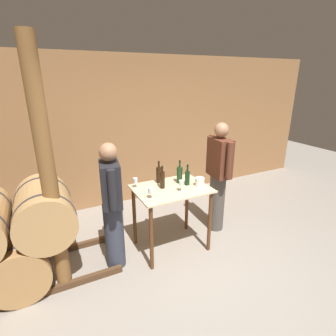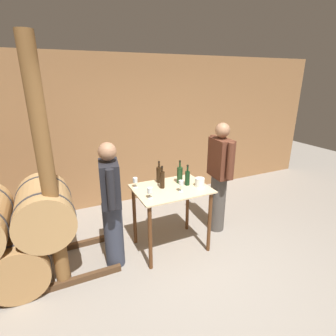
{
  "view_description": "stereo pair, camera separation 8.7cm",
  "coord_description": "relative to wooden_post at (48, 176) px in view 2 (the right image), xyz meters",
  "views": [
    {
      "loc": [
        -1.58,
        -1.97,
        2.31
      ],
      "look_at": [
        -0.1,
        0.98,
        1.16
      ],
      "focal_mm": 28.0,
      "sensor_mm": 36.0,
      "label": 1
    },
    {
      "loc": [
        -1.5,
        -2.0,
        2.31
      ],
      "look_at": [
        -0.1,
        0.98,
        1.16
      ],
      "focal_mm": 28.0,
      "sensor_mm": 36.0,
      "label": 2
    }
  ],
  "objects": [
    {
      "name": "ground_plane",
      "position": [
        1.56,
        -0.77,
        -1.35
      ],
      "size": [
        14.0,
        14.0,
        0.0
      ],
      "primitive_type": "plane",
      "color": "gray"
    },
    {
      "name": "back_wall",
      "position": [
        1.56,
        1.85,
        0.0
      ],
      "size": [
        8.4,
        0.05,
        2.7
      ],
      "color": "#996B42",
      "rests_on": "ground_plane"
    },
    {
      "name": "barrel_rack",
      "position": [
        -0.59,
        0.29,
        -0.78
      ],
      "size": [
        2.84,
        0.89,
        1.18
      ],
      "color": "#4C331E",
      "rests_on": "ground_plane"
    },
    {
      "name": "tasting_table",
      "position": [
        1.45,
        0.1,
        -0.62
      ],
      "size": [
        0.98,
        0.73,
        0.91
      ],
      "color": "beige",
      "rests_on": "ground_plane"
    },
    {
      "name": "wooden_post",
      "position": [
        0.0,
        0.0,
        0.0
      ],
      "size": [
        0.16,
        0.16,
        2.7
      ],
      "color": "brown",
      "rests_on": "ground_plane"
    },
    {
      "name": "wine_bottle_far_left",
      "position": [
        1.35,
        0.16,
        -0.31
      ],
      "size": [
        0.07,
        0.07,
        0.31
      ],
      "color": "black",
      "rests_on": "tasting_table"
    },
    {
      "name": "wine_bottle_left",
      "position": [
        1.39,
        0.35,
        -0.32
      ],
      "size": [
        0.08,
        0.08,
        0.31
      ],
      "color": "black",
      "rests_on": "tasting_table"
    },
    {
      "name": "wine_bottle_center",
      "position": [
        1.64,
        0.21,
        -0.31
      ],
      "size": [
        0.08,
        0.08,
        0.33
      ],
      "color": "#193819",
      "rests_on": "tasting_table"
    },
    {
      "name": "wine_bottle_right",
      "position": [
        1.7,
        0.11,
        -0.33
      ],
      "size": [
        0.07,
        0.07,
        0.29
      ],
      "color": "black",
      "rests_on": "tasting_table"
    },
    {
      "name": "wine_glass_near_left",
      "position": [
        1.03,
        0.32,
        -0.34
      ],
      "size": [
        0.06,
        0.06,
        0.14
      ],
      "color": "silver",
      "rests_on": "tasting_table"
    },
    {
      "name": "wine_glass_near_center",
      "position": [
        1.09,
        -0.07,
        -0.34
      ],
      "size": [
        0.07,
        0.07,
        0.14
      ],
      "color": "silver",
      "rests_on": "tasting_table"
    },
    {
      "name": "wine_glass_near_right",
      "position": [
        1.52,
        -0.05,
        -0.32
      ],
      "size": [
        0.06,
        0.06,
        0.15
      ],
      "color": "silver",
      "rests_on": "tasting_table"
    },
    {
      "name": "ice_bucket",
      "position": [
        1.83,
        0.0,
        -0.38
      ],
      "size": [
        0.13,
        0.13,
        0.11
      ],
      "color": "white",
      "rests_on": "tasting_table"
    },
    {
      "name": "person_host",
      "position": [
        2.31,
        0.22,
        -0.45
      ],
      "size": [
        0.25,
        0.59,
        1.7
      ],
      "color": "#4C4742",
      "rests_on": "ground_plane"
    },
    {
      "name": "person_visitor_with_scarf",
      "position": [
        0.64,
        0.08,
        -0.49
      ],
      "size": [
        0.29,
        0.58,
        1.62
      ],
      "color": "#333847",
      "rests_on": "ground_plane"
    }
  ]
}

